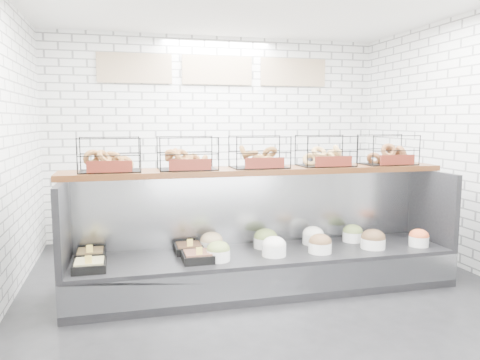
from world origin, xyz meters
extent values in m
plane|color=black|center=(0.00, 0.00, 0.00)|extent=(5.50, 5.50, 0.00)
cube|color=silver|center=(0.00, 2.75, 1.50)|extent=(5.00, 0.02, 3.00)
cube|color=tan|center=(-1.20, 2.72, 2.50)|extent=(1.05, 0.03, 0.42)
cube|color=tan|center=(0.00, 2.72, 2.50)|extent=(1.05, 0.03, 0.42)
cube|color=tan|center=(1.20, 2.72, 2.50)|extent=(1.05, 0.03, 0.42)
cube|color=black|center=(0.00, 0.30, 0.20)|extent=(4.00, 0.90, 0.40)
cube|color=#93969B|center=(0.00, -0.14, 0.22)|extent=(4.00, 0.03, 0.28)
cube|color=#93969B|center=(0.00, 0.71, 0.80)|extent=(4.00, 0.08, 0.80)
cube|color=black|center=(-1.97, 0.30, 0.80)|extent=(0.06, 0.90, 0.80)
cube|color=black|center=(1.97, 0.30, 0.80)|extent=(0.06, 0.90, 0.80)
cube|color=black|center=(-1.73, 0.11, 0.44)|extent=(0.30, 0.30, 0.08)
cube|color=tan|center=(-1.73, 0.11, 0.48)|extent=(0.25, 0.25, 0.04)
cube|color=#FFDA58|center=(-1.73, 0.01, 0.53)|extent=(0.06, 0.01, 0.08)
cube|color=black|center=(-1.75, 0.48, 0.44)|extent=(0.28, 0.28, 0.08)
cube|color=brown|center=(-1.75, 0.48, 0.48)|extent=(0.24, 0.24, 0.04)
cube|color=#FFDA58|center=(-1.75, 0.38, 0.53)|extent=(0.06, 0.01, 0.08)
cube|color=black|center=(-0.73, 0.14, 0.44)|extent=(0.29, 0.29, 0.08)
cube|color=brown|center=(-0.73, 0.14, 0.48)|extent=(0.25, 0.25, 0.04)
cube|color=#FFDA58|center=(-0.73, 0.04, 0.53)|extent=(0.06, 0.01, 0.08)
cube|color=black|center=(-0.77, 0.46, 0.44)|extent=(0.28, 0.28, 0.08)
cube|color=brown|center=(-0.77, 0.46, 0.48)|extent=(0.24, 0.24, 0.04)
cube|color=#FFDA58|center=(-0.77, 0.36, 0.53)|extent=(0.06, 0.01, 0.08)
cylinder|color=white|center=(-0.53, 0.12, 0.46)|extent=(0.23, 0.23, 0.11)
ellipsoid|color=olive|center=(-0.53, 0.12, 0.52)|extent=(0.23, 0.23, 0.16)
cylinder|color=white|center=(-0.53, 0.48, 0.46)|extent=(0.24, 0.24, 0.11)
ellipsoid|color=tan|center=(-0.53, 0.48, 0.52)|extent=(0.24, 0.24, 0.17)
cylinder|color=white|center=(0.05, 0.14, 0.46)|extent=(0.25, 0.25, 0.11)
ellipsoid|color=silver|center=(0.05, 0.14, 0.52)|extent=(0.24, 0.24, 0.17)
cylinder|color=white|center=(0.06, 0.46, 0.46)|extent=(0.26, 0.26, 0.11)
ellipsoid|color=olive|center=(0.06, 0.46, 0.52)|extent=(0.26, 0.26, 0.18)
cylinder|color=white|center=(0.55, 0.13, 0.46)|extent=(0.24, 0.24, 0.11)
ellipsoid|color=brown|center=(0.55, 0.13, 0.52)|extent=(0.24, 0.24, 0.17)
cylinder|color=white|center=(0.62, 0.47, 0.46)|extent=(0.24, 0.24, 0.11)
ellipsoid|color=white|center=(0.62, 0.47, 0.52)|extent=(0.23, 0.23, 0.16)
cylinder|color=white|center=(1.17, 0.15, 0.46)|extent=(0.26, 0.26, 0.11)
ellipsoid|color=brown|center=(1.17, 0.15, 0.52)|extent=(0.26, 0.26, 0.18)
cylinder|color=white|center=(1.09, 0.46, 0.46)|extent=(0.23, 0.23, 0.11)
ellipsoid|color=olive|center=(1.09, 0.46, 0.52)|extent=(0.22, 0.22, 0.16)
cylinder|color=white|center=(1.70, 0.10, 0.46)|extent=(0.21, 0.21, 0.11)
ellipsoid|color=#E36030|center=(1.70, 0.10, 0.52)|extent=(0.21, 0.21, 0.15)
cube|color=#3E1E0D|center=(0.00, 0.52, 1.23)|extent=(4.10, 0.50, 0.06)
cube|color=black|center=(-1.53, 0.52, 1.43)|extent=(0.60, 0.38, 0.34)
cube|color=#55190F|center=(-1.53, 0.32, 1.33)|extent=(0.42, 0.02, 0.11)
cube|color=black|center=(-0.77, 0.52, 1.43)|extent=(0.60, 0.38, 0.34)
cube|color=#55190F|center=(-0.77, 0.32, 1.33)|extent=(0.42, 0.02, 0.11)
cube|color=black|center=(0.00, 0.52, 1.43)|extent=(0.60, 0.38, 0.34)
cube|color=#55190F|center=(0.00, 0.32, 1.33)|extent=(0.42, 0.02, 0.11)
cube|color=black|center=(0.77, 0.52, 1.43)|extent=(0.60, 0.38, 0.34)
cube|color=#55190F|center=(0.77, 0.32, 1.33)|extent=(0.42, 0.02, 0.11)
cube|color=black|center=(1.53, 0.52, 1.43)|extent=(0.60, 0.38, 0.34)
cube|color=#55190F|center=(1.53, 0.32, 1.33)|extent=(0.42, 0.02, 0.11)
cube|color=#93969B|center=(0.00, 2.43, 0.45)|extent=(4.00, 0.60, 0.90)
cube|color=black|center=(-1.49, 2.47, 1.02)|extent=(0.40, 0.30, 0.24)
cube|color=silver|center=(-0.49, 2.40, 0.99)|extent=(0.35, 0.28, 0.18)
cylinder|color=#D96736|center=(0.43, 2.43, 1.01)|extent=(0.09, 0.09, 0.22)
cube|color=black|center=(1.46, 2.38, 1.05)|extent=(0.30, 0.30, 0.30)
camera|label=1|loc=(-1.42, -4.24, 1.77)|focal=35.00mm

